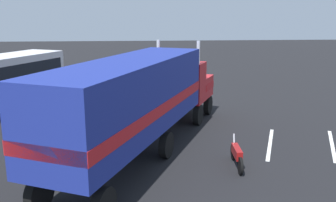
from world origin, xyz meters
TOP-DOWN VIEW (x-y plane):
  - ground_plane at (0.00, 0.00)m, footprint 120.00×120.00m
  - lane_stripe_near at (-5.31, -3.50)m, footprint 4.13×1.82m
  - lane_stripe_mid at (-5.74, -6.26)m, footprint 4.06×1.99m
  - semi_truck at (-5.99, 2.36)m, footprint 13.90×8.21m
  - person_bystander at (-5.90, 4.59)m, footprint 0.34×0.45m
  - motorcycle at (-7.70, -1.27)m, footprint 2.11×0.31m

SIDE VIEW (x-z plane):
  - ground_plane at x=0.00m, z-range 0.00..0.00m
  - lane_stripe_near at x=-5.31m, z-range 0.00..0.01m
  - lane_stripe_mid at x=-5.74m, z-range 0.00..0.01m
  - motorcycle at x=-7.70m, z-range -0.08..1.04m
  - person_bystander at x=-5.90m, z-range 0.08..1.71m
  - semi_truck at x=-5.99m, z-range 0.27..4.77m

